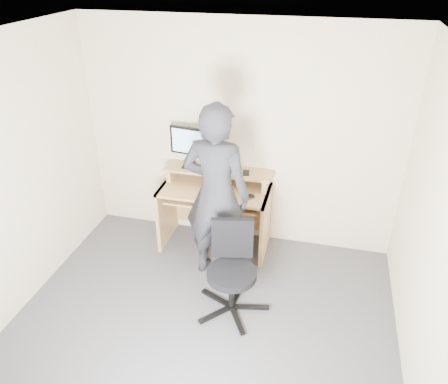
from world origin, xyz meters
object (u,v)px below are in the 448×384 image
at_px(monitor, 191,144).
at_px(person, 216,195).
at_px(desk, 217,201).
at_px(office_chair, 232,265).

xyz_separation_m(monitor, person, (0.44, -0.60, -0.25)).
bearing_deg(desk, monitor, 168.22).
bearing_deg(desk, person, -75.22).
bearing_deg(office_chair, monitor, 111.85).
xyz_separation_m(desk, office_chair, (0.41, -1.00, -0.07)).
distance_m(office_chair, person, 0.70).
xyz_separation_m(office_chair, person, (-0.27, 0.46, 0.46)).
bearing_deg(person, office_chair, 126.67).
height_order(desk, person, person).
bearing_deg(office_chair, person, 108.31).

